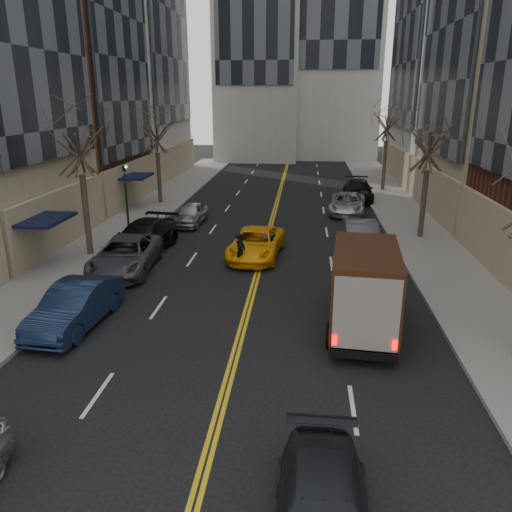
{
  "coord_description": "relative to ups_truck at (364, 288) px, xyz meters",
  "views": [
    {
      "loc": [
        2.02,
        -3.51,
        7.92
      ],
      "look_at": [
        0.33,
        14.09,
        2.2
      ],
      "focal_mm": 35.0,
      "sensor_mm": 36.0,
      "label": 1
    }
  ],
  "objects": [
    {
      "name": "tree_lf_mid",
      "position": [
        -13.0,
        7.2,
        5.04
      ],
      "size": [
        3.2,
        3.2,
        8.91
      ],
      "color": "#382D23",
      "rests_on": "sidewalk_left"
    },
    {
      "name": "ups_truck",
      "position": [
        0.0,
        0.0,
        0.0
      ],
      "size": [
        2.69,
        5.82,
        3.1
      ],
      "rotation": [
        0.0,
        0.0,
        -0.09
      ],
      "color": "black",
      "rests_on": "ground"
    },
    {
      "name": "sidewalk_left",
      "position": [
        -13.2,
        14.2,
        -1.49
      ],
      "size": [
        4.0,
        66.0,
        0.15
      ],
      "primitive_type": "cube",
      "color": "slate",
      "rests_on": "ground"
    },
    {
      "name": "tree_rt_far",
      "position": [
        4.6,
        27.2,
        5.18
      ],
      "size": [
        3.2,
        3.2,
        9.11
      ],
      "color": "#382D23",
      "rests_on": "sidewalk_right"
    },
    {
      "name": "parked_lf_b",
      "position": [
        -10.13,
        -0.69,
        -0.78
      ],
      "size": [
        2.01,
        4.85,
        1.56
      ],
      "primitive_type": "imported",
      "rotation": [
        0.0,
        0.0,
        -0.08
      ],
      "color": "#111E37",
      "rests_on": "ground"
    },
    {
      "name": "parked_lf_e",
      "position": [
        -9.3,
        14.18,
        -0.88
      ],
      "size": [
        1.83,
        4.08,
        1.36
      ],
      "primitive_type": "imported",
      "rotation": [
        0.0,
        0.0,
        -0.06
      ],
      "color": "#989A9F",
      "rests_on": "ground"
    },
    {
      "name": "tree_rt_mid",
      "position": [
        4.6,
        12.2,
        4.61
      ],
      "size": [
        3.2,
        3.2,
        8.32
      ],
      "color": "#382D23",
      "rests_on": "sidewalk_right"
    },
    {
      "name": "pedestrian",
      "position": [
        -5.05,
        5.85,
        -0.66
      ],
      "size": [
        0.63,
        0.77,
        1.81
      ],
      "primitive_type": "imported",
      "rotation": [
        0.0,
        0.0,
        1.23
      ],
      "color": "black",
      "rests_on": "ground"
    },
    {
      "name": "parked_lf_d",
      "position": [
        -10.48,
        8.17,
        -0.75
      ],
      "size": [
        2.97,
        5.84,
        1.62
      ],
      "primitive_type": "imported",
      "rotation": [
        0.0,
        0.0,
        -0.13
      ],
      "color": "black",
      "rests_on": "ground"
    },
    {
      "name": "parked_rt_a",
      "position": [
        0.9,
        9.29,
        -0.76
      ],
      "size": [
        1.77,
        4.89,
        1.6
      ],
      "primitive_type": "imported",
      "rotation": [
        0.0,
        0.0,
        0.02
      ],
      "color": "#44454B",
      "rests_on": "ground"
    },
    {
      "name": "parked_lf_c",
      "position": [
        -10.4,
        5.26,
        -0.79
      ],
      "size": [
        2.92,
        5.73,
        1.55
      ],
      "primitive_type": "imported",
      "rotation": [
        0.0,
        0.0,
        0.06
      ],
      "color": "#45464C",
      "rests_on": "ground"
    },
    {
      "name": "parked_rt_c",
      "position": [
        2.1,
        23.25,
        -0.78
      ],
      "size": [
        2.39,
        5.46,
        1.56
      ],
      "primitive_type": "imported",
      "rotation": [
        0.0,
        0.0,
        -0.04
      ],
      "color": "black",
      "rests_on": "ground"
    },
    {
      "name": "sidewalk_right",
      "position": [
        4.8,
        14.2,
        -1.49
      ],
      "size": [
        4.0,
        66.0,
        0.15
      ],
      "primitive_type": "cube",
      "color": "slate",
      "rests_on": "ground"
    },
    {
      "name": "traffic_signal",
      "position": [
        -11.6,
        9.2,
        1.26
      ],
      "size": [
        0.29,
        0.26,
        4.7
      ],
      "color": "black",
      "rests_on": "sidewalk_left"
    },
    {
      "name": "parked_rt_b",
      "position": [
        0.9,
        18.36,
        -0.85
      ],
      "size": [
        2.93,
        5.33,
        1.41
      ],
      "primitive_type": "imported",
      "rotation": [
        0.0,
        0.0,
        -0.12
      ],
      "color": "#B5B7BD",
      "rests_on": "ground"
    },
    {
      "name": "tree_lf_far",
      "position": [
        -13.0,
        20.2,
        4.46
      ],
      "size": [
        3.2,
        3.2,
        8.12
      ],
      "color": "#382D23",
      "rests_on": "sidewalk_left"
    },
    {
      "name": "taxi",
      "position": [
        -4.5,
        7.9,
        -0.84
      ],
      "size": [
        2.85,
        5.36,
        1.43
      ],
      "primitive_type": "imported",
      "rotation": [
        0.0,
        0.0,
        -0.09
      ],
      "color": "#FFAE0A",
      "rests_on": "ground"
    }
  ]
}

